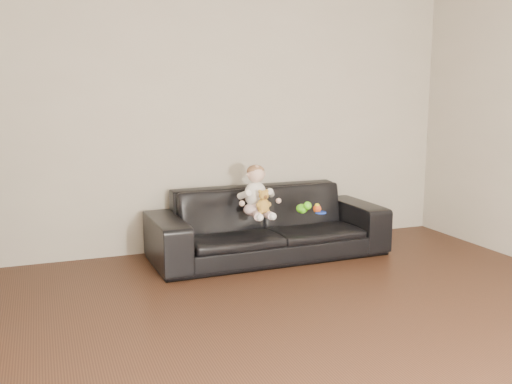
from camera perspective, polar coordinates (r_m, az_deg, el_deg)
name	(u,v)px	position (r m, az deg, el deg)	size (l,w,h in m)	color
floor	(357,371)	(3.33, 10.06, -17.23)	(5.50, 5.50, 0.00)	#3D2315
wall_back	(212,115)	(5.50, -4.45, 7.70)	(5.00, 5.00, 0.00)	#BAB09C
sofa	(268,223)	(5.29, 1.22, -3.12)	(2.17, 0.85, 0.63)	black
baby	(257,194)	(5.07, 0.05, -0.20)	(0.33, 0.40, 0.46)	beige
teddy_bear	(263,202)	(4.95, 0.74, -0.99)	(0.14, 0.14, 0.21)	#BA8B35
toy_green	(302,209)	(5.24, 4.61, -1.67)	(0.10, 0.13, 0.09)	#5DEB1B
toy_rattle	(317,209)	(5.28, 6.13, -1.68)	(0.08, 0.08, 0.08)	#E44D1A
toy_blue_disc	(321,213)	(5.27, 6.49, -2.05)	(0.10, 0.10, 0.01)	blue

